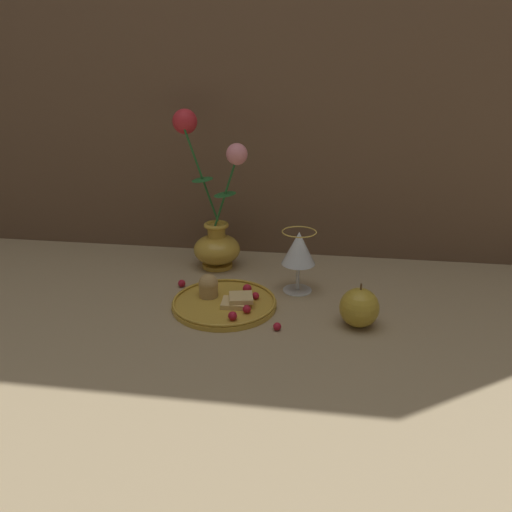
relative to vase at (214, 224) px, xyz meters
name	(u,v)px	position (x,y,z in m)	size (l,w,h in m)	color
ground_plane	(252,301)	(0.12, -0.18, -0.11)	(2.40, 2.40, 0.00)	#9E8966
wall_back	(272,5)	(0.12, 0.14, 0.49)	(2.40, 0.04, 1.20)	brown
vase	(214,224)	(0.00, 0.00, 0.00)	(0.18, 0.12, 0.38)	gold
plate_with_pastries	(223,300)	(0.06, -0.21, -0.10)	(0.22, 0.22, 0.06)	gold
wine_glass	(299,250)	(0.21, -0.11, -0.01)	(0.08, 0.08, 0.14)	silver
apple_beside_vase	(359,308)	(0.34, -0.25, -0.07)	(0.08, 0.08, 0.09)	#B2932D
berry_near_plate	(182,283)	(-0.05, -0.13, -0.10)	(0.02, 0.02, 0.02)	#AD192D
berry_front_center	(277,326)	(0.19, -0.29, -0.10)	(0.02, 0.02, 0.02)	#AD192D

